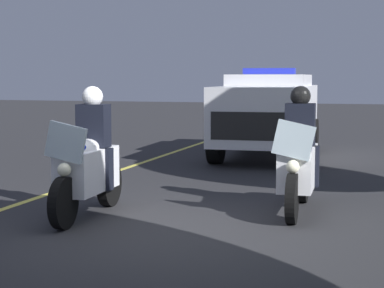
% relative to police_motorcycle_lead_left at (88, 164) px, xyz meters
% --- Properties ---
extents(ground_plane, '(80.00, 80.00, 0.00)m').
position_rel_police_motorcycle_lead_left_xyz_m(ground_plane, '(0.52, 1.12, -0.70)').
color(ground_plane, '#28282B').
extents(police_motorcycle_lead_left, '(2.14, 0.59, 1.72)m').
position_rel_police_motorcycle_lead_left_xyz_m(police_motorcycle_lead_left, '(0.00, 0.00, 0.00)').
color(police_motorcycle_lead_left, black).
rests_on(police_motorcycle_lead_left, ground).
extents(police_motorcycle_lead_right, '(2.14, 0.59, 1.72)m').
position_rel_police_motorcycle_lead_left_xyz_m(police_motorcycle_lead_right, '(-1.11, 2.60, 0.00)').
color(police_motorcycle_lead_right, black).
rests_on(police_motorcycle_lead_right, ground).
extents(police_suv, '(4.99, 2.26, 2.05)m').
position_rel_police_motorcycle_lead_left_xyz_m(police_suv, '(-7.33, 1.02, 0.37)').
color(police_suv, silver).
rests_on(police_suv, ground).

